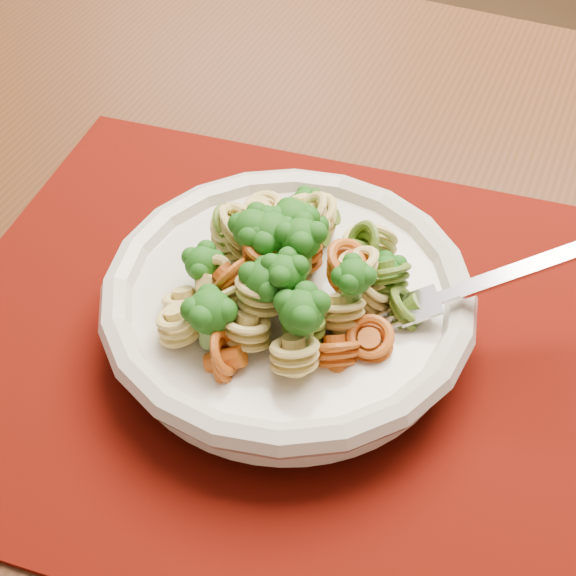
{
  "coord_description": "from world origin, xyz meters",
  "views": [
    {
      "loc": [
        -0.07,
        -1.17,
        1.17
      ],
      "look_at": [
        -0.08,
        -0.83,
        0.81
      ],
      "focal_mm": 50.0,
      "sensor_mm": 36.0,
      "label": 1
    }
  ],
  "objects": [
    {
      "name": "dining_table",
      "position": [
        -0.11,
        -0.78,
        0.66
      ],
      "size": [
        1.55,
        1.28,
        0.77
      ],
      "rotation": [
        0.0,
        0.0,
        -0.37
      ],
      "color": "#4A2715",
      "rests_on": "ground"
    },
    {
      "name": "placemat",
      "position": [
        -0.07,
        -0.84,
        0.77
      ],
      "size": [
        0.55,
        0.48,
        0.0
      ],
      "primitive_type": "cube",
      "rotation": [
        0.0,
        0.0,
        -0.26
      ],
      "color": "#520803",
      "rests_on": "dining_table"
    },
    {
      "name": "pasta_bowl",
      "position": [
        -0.08,
        -0.83,
        0.8
      ],
      "size": [
        0.23,
        0.23,
        0.04
      ],
      "color": "beige",
      "rests_on": "placemat"
    },
    {
      "name": "pasta_broccoli_heap",
      "position": [
        -0.08,
        -0.83,
        0.82
      ],
      "size": [
        0.2,
        0.2,
        0.06
      ],
      "primitive_type": null,
      "color": "#E7D472",
      "rests_on": "pasta_bowl"
    },
    {
      "name": "fork",
      "position": [
        -0.0,
        -0.85,
        0.82
      ],
      "size": [
        0.18,
        0.06,
        0.08
      ],
      "primitive_type": null,
      "rotation": [
        0.0,
        -0.35,
        0.19
      ],
      "color": "silver",
      "rests_on": "pasta_bowl"
    }
  ]
}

